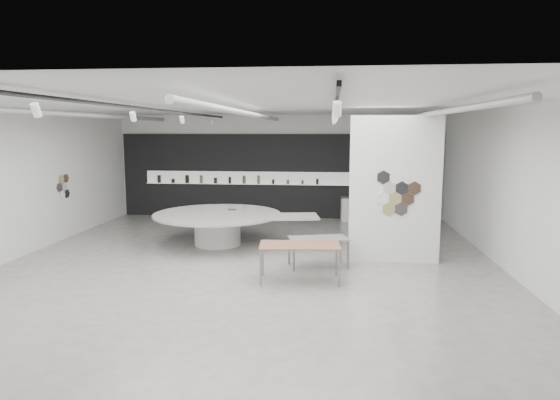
# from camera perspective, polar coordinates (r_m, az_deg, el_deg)

# --- Properties ---
(room) EXTENTS (12.02, 14.02, 3.82)m
(room) POSITION_cam_1_polar(r_m,az_deg,el_deg) (11.63, -4.23, 2.17)
(room) COLOR #989690
(room) RESTS_ON ground
(back_wall_display) EXTENTS (11.80, 0.27, 3.10)m
(back_wall_display) POSITION_cam_1_polar(r_m,az_deg,el_deg) (18.52, -0.44, 2.73)
(back_wall_display) COLOR black
(back_wall_display) RESTS_ON ground
(partition_column) EXTENTS (2.20, 0.38, 3.60)m
(partition_column) POSITION_cam_1_polar(r_m,az_deg,el_deg) (12.58, 12.96, 1.17)
(partition_column) COLOR white
(partition_column) RESTS_ON ground
(display_island) EXTENTS (4.99, 4.14, 0.92)m
(display_island) POSITION_cam_1_polar(r_m,az_deg,el_deg) (14.27, -6.87, -2.77)
(display_island) COLOR white
(display_island) RESTS_ON ground
(sample_table_wood) EXTENTS (1.79, 1.00, 0.81)m
(sample_table_wood) POSITION_cam_1_polar(r_m,az_deg,el_deg) (10.79, 2.28, -5.40)
(sample_table_wood) COLOR #8E5D49
(sample_table_wood) RESTS_ON ground
(sample_table_stone) EXTENTS (1.51, 1.02, 0.71)m
(sample_table_stone) POSITION_cam_1_polar(r_m,az_deg,el_deg) (11.94, 4.40, -4.61)
(sample_table_stone) COLOR gray
(sample_table_stone) RESTS_ON ground
(kitchen_counter) EXTENTS (1.53, 0.68, 1.18)m
(kitchen_counter) POSITION_cam_1_polar(r_m,az_deg,el_deg) (18.19, 9.32, -1.02)
(kitchen_counter) COLOR white
(kitchen_counter) RESTS_ON ground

